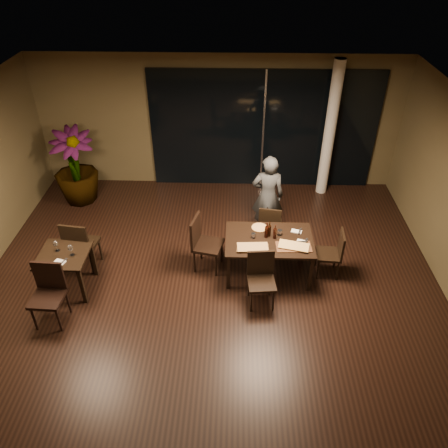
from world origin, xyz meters
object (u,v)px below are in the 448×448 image
chair_main_left (203,241)px  bottle_c (269,229)px  chair_side_far (80,243)px  side_table (65,260)px  bottle_a (267,230)px  bottle_b (275,232)px  diner (268,196)px  potted_plant (75,167)px  chair_main_near (261,276)px  chair_side_near (49,290)px  chair_main_right (334,251)px  chair_main_far (270,224)px  main_table (269,242)px

chair_main_left → bottle_c: (1.15, -0.03, 0.31)m
chair_side_far → bottle_c: chair_side_far is taller
side_table → bottle_a: 3.41m
bottle_a → bottle_b: bearing=-11.6°
bottle_a → bottle_c: size_ratio=1.02×
diner → potted_plant: 4.24m
chair_main_near → diner: (0.19, 1.92, 0.32)m
potted_plant → chair_main_left: bearing=-37.0°
chair_main_near → chair_main_left: chair_main_left is taller
chair_side_near → bottle_a: 3.62m
chair_main_right → chair_main_left: bearing=-89.0°
chair_main_far → chair_main_right: bearing=152.8°
chair_side_near → chair_main_right: bearing=16.9°
chair_side_near → bottle_b: (3.53, 1.19, 0.31)m
chair_side_near → bottle_c: bottle_c is taller
chair_main_near → chair_main_left: (-1.00, 0.82, 0.06)m
chair_main_near → side_table: bearing=171.1°
side_table → diner: (3.43, 1.73, 0.22)m
chair_main_far → chair_main_right: chair_main_right is taller
diner → bottle_b: diner is taller
chair_main_near → chair_main_right: size_ratio=1.06×
chair_main_right → chair_side_far: bearing=-85.8°
bottle_a → chair_main_near: bearing=-98.1°
chair_main_right → bottle_c: size_ratio=3.12×
side_table → chair_main_right: chair_main_right is taller
chair_side_near → potted_plant: potted_plant is taller
chair_main_near → bottle_a: bearing=76.4°
chair_main_right → diner: (-1.11, 1.23, 0.35)m
main_table → chair_side_near: (-3.44, -1.17, -0.10)m
side_table → chair_main_right: bearing=6.4°
chair_main_near → chair_side_far: bearing=162.2°
side_table → diner: bearing=26.8°
chair_main_near → chair_side_far: 3.22m
bottle_a → side_table: bearing=-170.6°
chair_main_right → bottle_b: 1.11m
side_table → chair_side_far: chair_side_far is taller
chair_side_near → diner: 4.23m
chair_side_far → diner: diner is taller
chair_main_right → potted_plant: bearing=-109.9°
diner → bottle_c: size_ratio=5.91×
chair_main_right → diner: size_ratio=0.53×
diner → bottle_a: (-0.08, -1.18, 0.05)m
diner → potted_plant: diner is taller
chair_side_far → chair_side_near: size_ratio=1.01×
chair_main_far → bottle_c: bottle_c is taller
main_table → diner: 1.24m
side_table → bottle_a: bottle_a is taller
side_table → chair_main_near: bearing=-3.3°
chair_main_far → bottle_c: (-0.07, -0.71, 0.40)m
chair_main_far → bottle_a: bottle_a is taller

